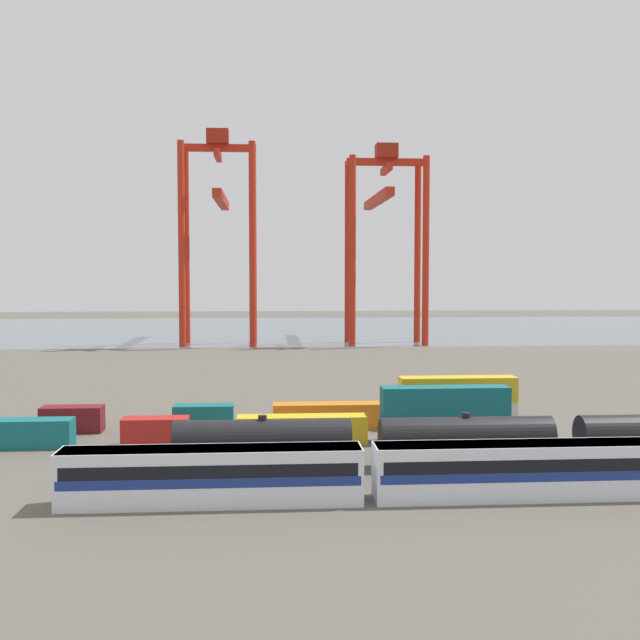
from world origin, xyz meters
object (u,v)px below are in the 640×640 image
Objects in this scene: shipping_container_7 at (332,416)px; gantry_crane_west at (219,218)px; shipping_container_2 at (302,429)px; shipping_container_3 at (445,427)px; shipping_container_0 at (5,434)px; gantry_crane_central at (384,222)px; shipping_container_8 at (457,414)px; passenger_train at (368,470)px.

gantry_crane_west reaches higher than shipping_container_7.
shipping_container_2 is 1.00× the size of shipping_container_3.
shipping_container_7 is at bearing 12.23° from shipping_container_0.
gantry_crane_central reaches higher than shipping_container_7.
shipping_container_2 and shipping_container_7 have the same top height.
shipping_container_2 is at bearing 0.00° from shipping_container_0.
gantry_crane_west is (-17.31, 95.86, 27.14)m from shipping_container_7.
shipping_container_2 is 106.91m from gantry_crane_west.
gantry_crane_west is (-30.38, 95.86, 27.14)m from shipping_container_8.
shipping_container_3 is at bearing 0.00° from shipping_container_2.
shipping_container_8 is 0.27× the size of gantry_crane_central.
passenger_train is 18.74m from shipping_container_2.
shipping_container_3 is 12.13m from shipping_container_7.
shipping_container_7 is at bearing 90.86° from passenger_train.
passenger_train is 3.51× the size of shipping_container_8.
shipping_container_3 is 106.83m from gantry_crane_central.
shipping_container_3 is at bearing -113.68° from shipping_container_8.
gantry_crane_central is at bearing 78.16° from shipping_container_7.
shipping_container_0 is at bearing -167.77° from shipping_container_7.
passenger_train is 20.81m from shipping_container_3.
shipping_container_8 is at bearing 63.03° from passenger_train.
shipping_container_2 is at bearing -82.26° from gantry_crane_west.
gantry_crane_central is at bearing 63.80° from shipping_container_0.
gantry_crane_central is (50.69, 103.04, 26.37)m from shipping_container_0.
gantry_crane_west is 37.54m from gantry_crane_central.
shipping_container_2 is 13.55m from shipping_container_3.
shipping_container_2 is 17.73m from shipping_container_8.
shipping_container_8 is (16.45, 6.61, 0.00)m from shipping_container_2.
passenger_train reaches higher than shipping_container_7.
passenger_train is 28.01m from shipping_container_8.
gantry_crane_west is at bearing 82.68° from shipping_container_0.
gantry_crane_central is at bearing 0.88° from gantry_crane_west.
shipping_container_2 is 7.42m from shipping_container_7.
passenger_train is at bearing -99.28° from gantry_crane_central.
shipping_container_7 is (30.48, 6.61, 0.00)m from shipping_container_0.
shipping_container_7 is (3.38, 6.61, 0.00)m from shipping_container_2.
passenger_train is at bearing -118.11° from shipping_container_3.
shipping_container_8 is 0.25× the size of gantry_crane_west.
shipping_container_0 and shipping_container_3 have the same top height.
shipping_container_8 is at bearing -94.23° from gantry_crane_central.
passenger_train is 125.61m from gantry_crane_central.
shipping_container_3 is at bearing -33.01° from shipping_container_7.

